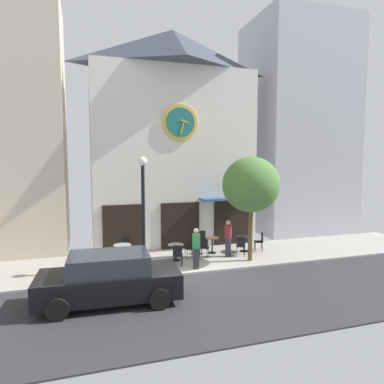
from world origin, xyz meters
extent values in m
cube|color=#9E998E|center=(0.00, 2.01, -0.03)|extent=(26.29, 4.02, 0.05)
cube|color=#2D2D30|center=(0.00, -2.63, -0.03)|extent=(26.29, 5.26, 0.05)
cube|color=#A8A5A0|center=(0.00, 0.02, 0.04)|extent=(26.29, 0.12, 0.08)
cube|color=silver|center=(0.64, 5.39, 4.54)|extent=(8.41, 2.74, 9.09)
pyramid|color=#383D4C|center=(0.64, 5.39, 10.09)|extent=(7.57, 3.84, 2.01)
cylinder|color=gold|center=(0.64, 3.96, 6.24)|extent=(1.74, 0.10, 1.74)
cylinder|color=#1E6660|center=(0.64, 3.90, 6.24)|extent=(1.42, 0.04, 1.42)
cube|color=gold|center=(0.83, 3.86, 6.30)|extent=(0.39, 0.03, 0.17)
cube|color=gold|center=(0.72, 3.86, 5.95)|extent=(0.22, 0.03, 0.60)
cube|color=black|center=(-2.16, 3.98, 1.15)|extent=(1.96, 0.10, 2.30)
cube|color=black|center=(0.64, 3.98, 1.15)|extent=(1.96, 0.10, 2.30)
cube|color=black|center=(3.45, 3.98, 1.15)|extent=(1.96, 0.10, 2.30)
cube|color=#33568C|center=(3.00, 3.67, 2.45)|extent=(2.69, 0.90, 0.12)
cube|color=beige|center=(-7.27, 5.84, 5.97)|extent=(5.06, 3.63, 11.94)
cube|color=#B2B2BC|center=(8.93, 6.50, 6.43)|extent=(5.86, 4.97, 12.86)
cylinder|color=black|center=(-1.69, 0.98, 0.18)|extent=(0.32, 0.32, 0.36)
cylinder|color=black|center=(-1.69, 0.98, 2.10)|extent=(0.14, 0.14, 4.19)
sphere|color=white|center=(-1.69, 0.98, 4.37)|extent=(0.36, 0.36, 0.36)
cylinder|color=brown|center=(3.01, 0.98, 1.24)|extent=(0.20, 0.20, 2.47)
ellipsoid|color=#4C7A38|center=(3.01, 0.98, 3.36)|extent=(2.54, 2.29, 2.41)
cylinder|color=black|center=(-2.39, 2.46, 0.37)|extent=(0.07, 0.07, 0.74)
cylinder|color=black|center=(-2.39, 2.46, 0.01)|extent=(0.40, 0.40, 0.03)
cylinder|color=gray|center=(-2.39, 2.46, 0.74)|extent=(0.77, 0.77, 0.03)
cylinder|color=black|center=(-0.13, 1.91, 0.36)|extent=(0.07, 0.07, 0.72)
cylinder|color=black|center=(-0.13, 1.91, 0.01)|extent=(0.40, 0.40, 0.03)
cylinder|color=gray|center=(-0.13, 1.91, 0.72)|extent=(0.69, 0.69, 0.03)
cylinder|color=black|center=(1.83, 2.60, 0.37)|extent=(0.07, 0.07, 0.74)
cylinder|color=black|center=(1.83, 2.60, 0.01)|extent=(0.40, 0.40, 0.03)
cylinder|color=brown|center=(1.83, 2.60, 0.74)|extent=(0.65, 0.65, 0.03)
cylinder|color=black|center=(3.40, 2.40, 0.35)|extent=(0.07, 0.07, 0.71)
cylinder|color=black|center=(3.40, 2.40, 0.01)|extent=(0.40, 0.40, 0.03)
cylinder|color=black|center=(3.40, 2.40, 0.71)|extent=(0.79, 0.79, 0.03)
cube|color=black|center=(-2.14, 3.18, 0.45)|extent=(0.44, 0.44, 0.04)
cube|color=black|center=(-2.12, 3.36, 0.68)|extent=(0.38, 0.08, 0.45)
cylinder|color=black|center=(-2.33, 3.03, 0.23)|extent=(0.03, 0.03, 0.45)
cylinder|color=black|center=(-1.99, 3.00, 0.23)|extent=(0.03, 0.03, 0.45)
cylinder|color=black|center=(-2.29, 3.37, 0.23)|extent=(0.03, 0.03, 0.45)
cylinder|color=black|center=(-1.95, 3.33, 0.23)|extent=(0.03, 0.03, 0.45)
cube|color=black|center=(-0.23, 1.21, 0.45)|extent=(0.51, 0.51, 0.04)
cube|color=black|center=(-0.29, 1.04, 0.68)|extent=(0.37, 0.17, 0.45)
cylinder|color=black|center=(-0.01, 1.31, 0.23)|extent=(0.03, 0.03, 0.45)
cylinder|color=black|center=(-0.33, 1.42, 0.23)|extent=(0.03, 0.03, 0.45)
cylinder|color=black|center=(-0.12, 0.99, 0.23)|extent=(0.03, 0.03, 0.45)
cylinder|color=black|center=(-0.44, 1.11, 0.23)|extent=(0.03, 0.03, 0.45)
cube|color=black|center=(-2.71, 1.73, 0.45)|extent=(0.56, 0.56, 0.04)
cube|color=black|center=(-2.82, 1.58, 0.68)|extent=(0.34, 0.25, 0.45)
cylinder|color=black|center=(-2.48, 1.78, 0.23)|extent=(0.03, 0.03, 0.45)
cylinder|color=black|center=(-2.76, 1.97, 0.23)|extent=(0.03, 0.03, 0.45)
cylinder|color=black|center=(-2.67, 1.50, 0.23)|extent=(0.03, 0.03, 0.45)
cylinder|color=black|center=(-2.95, 1.69, 0.23)|extent=(0.03, 0.03, 0.45)
cube|color=black|center=(0.58, 2.13, 0.45)|extent=(0.40, 0.40, 0.04)
cube|color=black|center=(0.76, 2.14, 0.68)|extent=(0.04, 0.38, 0.45)
cylinder|color=black|center=(0.40, 2.30, 0.23)|extent=(0.03, 0.03, 0.45)
cylinder|color=black|center=(0.41, 1.96, 0.23)|extent=(0.03, 0.03, 0.45)
cylinder|color=black|center=(0.74, 2.31, 0.23)|extent=(0.03, 0.03, 0.45)
cylinder|color=black|center=(0.75, 1.97, 0.23)|extent=(0.03, 0.03, 0.45)
cube|color=black|center=(2.95, 1.82, 0.45)|extent=(0.53, 0.53, 0.04)
cube|color=black|center=(2.88, 1.65, 0.68)|extent=(0.36, 0.19, 0.45)
cylinder|color=black|center=(3.18, 1.90, 0.23)|extent=(0.03, 0.03, 0.45)
cylinder|color=black|center=(2.87, 2.04, 0.23)|extent=(0.03, 0.03, 0.45)
cylinder|color=black|center=(3.04, 1.59, 0.23)|extent=(0.03, 0.03, 0.45)
cylinder|color=black|center=(2.73, 1.73, 0.23)|extent=(0.03, 0.03, 0.45)
cube|color=black|center=(4.13, 2.31, 0.45)|extent=(0.51, 0.51, 0.04)
cube|color=black|center=(4.30, 2.25, 0.68)|extent=(0.17, 0.37, 0.45)
cylinder|color=black|center=(4.03, 2.53, 0.23)|extent=(0.03, 0.03, 0.45)
cylinder|color=black|center=(3.91, 2.21, 0.23)|extent=(0.03, 0.03, 0.45)
cylinder|color=black|center=(4.35, 2.42, 0.23)|extent=(0.03, 0.03, 0.45)
cylinder|color=black|center=(4.23, 2.10, 0.23)|extent=(0.03, 0.03, 0.45)
cube|color=black|center=(1.63, 3.35, 0.45)|extent=(0.42, 0.42, 0.04)
cube|color=black|center=(1.62, 3.53, 0.68)|extent=(0.38, 0.06, 0.45)
cylinder|color=black|center=(1.48, 3.17, 0.23)|extent=(0.03, 0.03, 0.45)
cylinder|color=black|center=(1.81, 3.19, 0.23)|extent=(0.03, 0.03, 0.45)
cylinder|color=black|center=(1.45, 3.51, 0.23)|extent=(0.03, 0.03, 0.45)
cylinder|color=black|center=(1.79, 3.53, 0.23)|extent=(0.03, 0.03, 0.45)
cube|color=black|center=(1.25, 2.06, 0.45)|extent=(0.55, 0.55, 0.04)
cube|color=black|center=(1.15, 1.92, 0.68)|extent=(0.34, 0.24, 0.45)
cylinder|color=black|center=(1.49, 2.11, 0.23)|extent=(0.03, 0.03, 0.45)
cylinder|color=black|center=(1.21, 2.30, 0.23)|extent=(0.03, 0.03, 0.45)
cylinder|color=black|center=(1.30, 1.83, 0.23)|extent=(0.03, 0.03, 0.45)
cylinder|color=black|center=(1.02, 2.02, 0.23)|extent=(0.03, 0.03, 0.45)
cylinder|color=#2D2D38|center=(2.35, 1.89, 0.42)|extent=(0.36, 0.36, 0.85)
cylinder|color=maroon|center=(2.35, 1.89, 1.15)|extent=(0.44, 0.44, 0.60)
sphere|color=tan|center=(2.35, 1.89, 1.56)|extent=(0.22, 0.22, 0.22)
cylinder|color=#2D2D38|center=(0.38, 0.59, 0.42)|extent=(0.29, 0.29, 0.85)
cylinder|color=#338C4C|center=(0.38, 0.59, 1.15)|extent=(0.36, 0.36, 0.60)
sphere|color=tan|center=(0.38, 0.59, 1.56)|extent=(0.22, 0.22, 0.22)
cube|color=black|center=(-3.21, -1.77, 0.60)|extent=(4.38, 2.01, 0.75)
cube|color=#262B33|center=(-3.21, -1.77, 1.25)|extent=(2.48, 1.70, 0.60)
cylinder|color=black|center=(-1.84, -2.73, 0.32)|extent=(0.65, 0.25, 0.64)
cylinder|color=black|center=(-1.75, -0.94, 0.32)|extent=(0.65, 0.25, 0.64)
cylinder|color=black|center=(-4.67, -2.60, 0.32)|extent=(0.65, 0.25, 0.64)
cylinder|color=black|center=(-4.58, -0.80, 0.32)|extent=(0.65, 0.25, 0.64)
camera|label=1|loc=(-3.82, -12.36, 4.42)|focal=32.02mm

